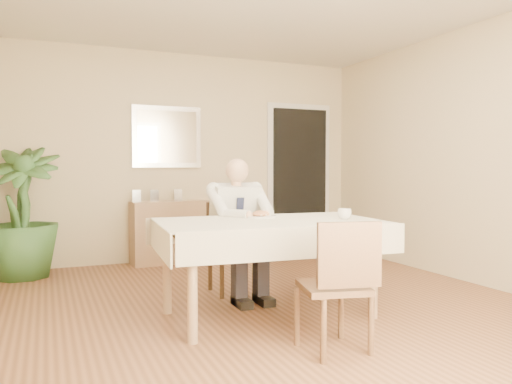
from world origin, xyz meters
name	(u,v)px	position (x,y,z in m)	size (l,w,h in m)	color
room	(273,151)	(0.00, 0.00, 1.30)	(5.00, 5.02, 2.60)	brown
doorway	(299,180)	(1.55, 2.46, 1.00)	(0.96, 0.07, 2.10)	silver
mirror	(167,137)	(-0.30, 2.47, 1.55)	(0.86, 0.04, 0.76)	silver
dining_table	(269,231)	(-0.11, -0.16, 0.67)	(1.79, 1.14, 0.75)	#90724E
chair_far	(230,242)	(-0.11, 0.71, 0.47)	(0.40, 0.41, 0.84)	#482E1B
chair_near	(340,280)	(-0.04, -1.07, 0.47)	(0.48, 0.48, 0.84)	#482E1B
seated_man	(241,221)	(-0.11, 0.43, 0.69)	(0.48, 0.72, 1.24)	silver
plate	(261,216)	(-0.08, 0.07, 0.76)	(0.26, 0.26, 0.02)	white
food	(261,214)	(-0.08, 0.07, 0.78)	(0.14, 0.14, 0.06)	#925B39
knife	(268,215)	(-0.04, 0.01, 0.78)	(0.01, 0.01, 0.13)	silver
fork	(259,215)	(-0.12, 0.01, 0.78)	(0.01, 0.01, 0.13)	silver
coffee_mug	(344,214)	(0.48, -0.33, 0.80)	(0.11, 0.11, 0.09)	white
sideboard	(171,232)	(-0.30, 2.32, 0.38)	(0.95, 0.32, 0.76)	#90724E
photo_frame_left	(137,196)	(-0.71, 2.34, 0.83)	(0.10, 0.02, 0.14)	silver
photo_frame_center	(154,195)	(-0.49, 2.34, 0.83)	(0.10, 0.02, 0.14)	silver
photo_frame_right	(178,195)	(-0.21, 2.33, 0.83)	(0.10, 0.02, 0.14)	silver
potted_palm	(21,212)	(-1.95, 2.11, 0.70)	(0.78, 0.78, 1.39)	#2A4E21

